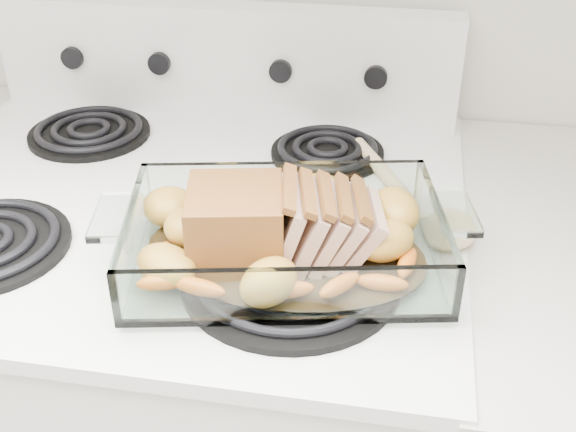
# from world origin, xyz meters

# --- Properties ---
(electric_range) EXTENTS (0.78, 0.70, 1.12)m
(electric_range) POSITION_xyz_m (0.00, 1.66, 0.48)
(electric_range) COLOR white
(electric_range) RESTS_ON ground
(baking_dish) EXTENTS (0.35, 0.23, 0.07)m
(baking_dish) POSITION_xyz_m (0.18, 1.52, 0.96)
(baking_dish) COLOR white
(baking_dish) RESTS_ON electric_range
(pork_roast) EXTENTS (0.22, 0.11, 0.09)m
(pork_roast) POSITION_xyz_m (0.16, 1.52, 0.99)
(pork_roast) COLOR brown
(pork_roast) RESTS_ON baking_dish
(roast_vegetables) EXTENTS (0.37, 0.20, 0.05)m
(roast_vegetables) POSITION_xyz_m (0.17, 1.56, 0.97)
(roast_vegetables) COLOR orange
(roast_vegetables) RESTS_ON baking_dish
(wooden_spoon) EXTENTS (0.17, 0.27, 0.02)m
(wooden_spoon) POSITION_xyz_m (0.33, 1.67, 0.95)
(wooden_spoon) COLOR beige
(wooden_spoon) RESTS_ON electric_range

